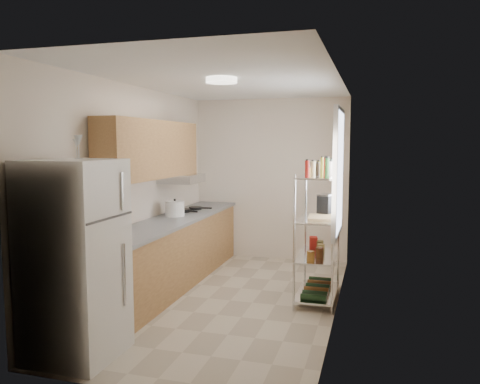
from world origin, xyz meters
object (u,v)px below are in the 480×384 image
object	(u,v)px
refrigerator	(75,259)
frying_pan_large	(182,211)
espresso_machine	(326,205)
cutting_board	(323,218)
rice_cooker	(175,209)

from	to	relation	value
refrigerator	frying_pan_large	size ratio (longest dim) A/B	7.44
frying_pan_large	refrigerator	bearing A→B (deg)	-71.50
frying_pan_large	espresso_machine	distance (m)	2.15
cutting_board	espresso_machine	xyz separation A→B (m)	(0.00, 0.29, 0.12)
rice_cooker	cutting_board	world-z (taller)	rice_cooker
refrigerator	frying_pan_large	bearing A→B (deg)	93.30
rice_cooker	frying_pan_large	distance (m)	0.40
rice_cooker	refrigerator	bearing A→B (deg)	-87.68
cutting_board	espresso_machine	world-z (taller)	espresso_machine
espresso_machine	rice_cooker	bearing A→B (deg)	-166.58
refrigerator	cutting_board	distance (m)	2.79
rice_cooker	espresso_machine	distance (m)	2.04
rice_cooker	frying_pan_large	world-z (taller)	rice_cooker
rice_cooker	espresso_machine	size ratio (longest dim) A/B	0.99
frying_pan_large	rice_cooker	bearing A→B (deg)	-65.62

